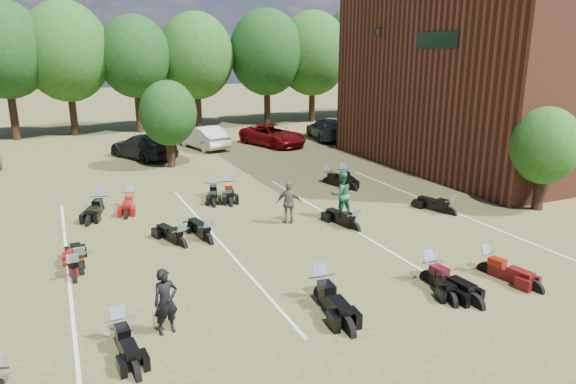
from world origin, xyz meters
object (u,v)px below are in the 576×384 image
car_4 (158,146)px  person_grey (289,203)px  motorcycle_3 (321,299)px  motorcycle_7 (75,279)px  person_green (341,194)px  person_black (166,302)px

car_4 → person_grey: size_ratio=2.57×
motorcycle_3 → motorcycle_7: size_ratio=1.17×
motorcycle_7 → person_green: bearing=-168.5°
person_grey → motorcycle_3: 6.39m
car_4 → person_black: person_black is taller
person_black → motorcycle_3: (4.20, -0.02, -0.82)m
person_black → person_green: 10.21m
person_black → motorcycle_7: size_ratio=0.77×
car_4 → person_black: size_ratio=2.60×
person_black → motorcycle_3: 4.28m
motorcycle_3 → motorcycle_7: (-6.11, 4.12, 0.00)m
car_4 → motorcycle_3: bearing=-85.1°
car_4 → person_grey: person_grey is taller
person_black → person_green: (8.29, 5.96, 0.12)m
person_black → person_grey: 8.53m
motorcycle_7 → motorcycle_3: bearing=147.2°
motorcycle_3 → person_grey: bearing=79.5°
car_4 → motorcycle_3: (0.44, -20.95, -0.73)m
person_black → person_green: size_ratio=0.87×
car_4 → motorcycle_7: size_ratio=2.01×
car_4 → person_grey: (2.25, -14.88, 0.10)m
car_4 → person_green: (4.53, -14.97, 0.22)m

